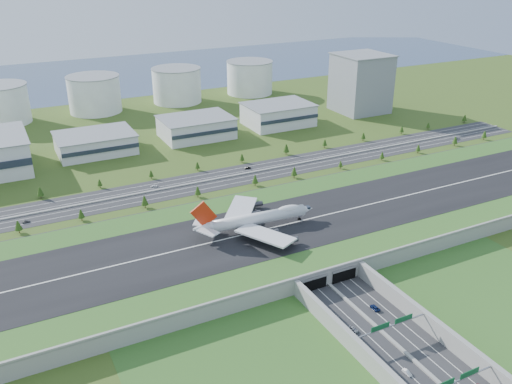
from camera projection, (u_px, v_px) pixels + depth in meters
name	position (u px, v px, depth m)	size (l,w,h in m)	color
ground	(278.00, 239.00, 300.23)	(1200.00, 1200.00, 0.00)	#334D18
airfield_deck	(278.00, 233.00, 298.48)	(520.00, 100.00, 9.20)	gray
underpass_road	(398.00, 339.00, 217.82)	(38.80, 120.40, 8.00)	#28282B
sign_gantry_near	(392.00, 326.00, 219.95)	(38.70, 0.70, 9.80)	gray
sign_gantry_far	(456.00, 382.00, 191.43)	(38.70, 0.70, 9.80)	gray
north_expressway	(212.00, 180.00, 377.62)	(560.00, 36.00, 0.12)	#28282B
tree_row	(224.00, 173.00, 377.52)	(506.56, 48.61, 8.47)	#3D2819
hangar_mid_a	(95.00, 143.00, 427.28)	(58.00, 42.00, 15.00)	silver
hangar_mid_b	(196.00, 127.00, 461.88)	(58.00, 42.00, 17.00)	silver
hangar_mid_c	(278.00, 115.00, 494.42)	(58.00, 42.00, 19.00)	silver
office_tower	(361.00, 83.00, 530.29)	(46.00, 46.00, 55.00)	gray
fuel_tank_a	(0.00, 104.00, 496.27)	(50.00, 50.00, 35.00)	silver
fuel_tank_b	(94.00, 94.00, 531.28)	(50.00, 50.00, 35.00)	silver
fuel_tank_c	(177.00, 85.00, 566.29)	(50.00, 50.00, 35.00)	silver
fuel_tank_d	(250.00, 78.00, 601.30)	(50.00, 50.00, 35.00)	silver
bay_water	(96.00, 76.00, 691.34)	(1200.00, 260.00, 0.06)	#354966
boeing_747	(255.00, 219.00, 292.09)	(70.96, 66.87, 21.93)	silver
car_0	(353.00, 329.00, 227.68)	(1.92, 4.77, 1.63)	#AEAEB3
car_1	(407.00, 372.00, 204.48)	(1.46, 4.20, 1.38)	white
car_2	(375.00, 308.00, 241.37)	(2.54, 5.51, 1.53)	#0D1A45
car_4	(26.00, 221.00, 318.21)	(1.79, 4.46, 1.52)	#555458
car_5	(247.00, 168.00, 396.75)	(1.64, 4.71, 1.55)	black
car_6	(457.00, 138.00, 459.20)	(2.76, 5.99, 1.66)	#BBBCC1
car_7	(154.00, 186.00, 366.35)	(1.83, 4.50, 1.31)	white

